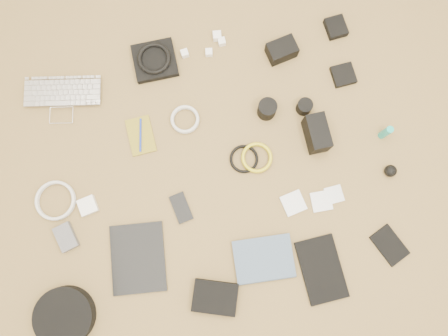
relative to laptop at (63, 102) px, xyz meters
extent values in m
cube|color=olive|center=(0.50, -0.40, -0.03)|extent=(4.00, 4.00, 0.04)
imported|color=silver|center=(0.00, 0.00, 0.00)|extent=(0.34, 0.27, 0.02)
cube|color=black|center=(0.39, 0.09, 0.00)|extent=(0.17, 0.16, 0.03)
torus|color=black|center=(0.39, 0.09, 0.03)|extent=(0.14, 0.14, 0.02)
cube|color=white|center=(0.51, 0.09, 0.00)|extent=(0.03, 0.03, 0.03)
cube|color=white|center=(0.65, 0.14, 0.00)|extent=(0.04, 0.04, 0.03)
cube|color=white|center=(0.67, 0.11, 0.00)|extent=(0.03, 0.03, 0.03)
cube|color=white|center=(0.61, 0.08, 0.00)|extent=(0.03, 0.03, 0.03)
cube|color=black|center=(0.89, 0.01, 0.02)|extent=(0.12, 0.10, 0.06)
cube|color=black|center=(1.13, 0.07, 0.00)|extent=(0.08, 0.09, 0.03)
cube|color=olive|center=(0.27, -0.20, -0.01)|extent=(0.10, 0.15, 0.01)
cylinder|color=#142AA5|center=(0.27, -0.20, 0.00)|extent=(0.03, 0.13, 0.01)
torus|color=silver|center=(0.46, -0.17, -0.01)|extent=(0.15, 0.15, 0.01)
cylinder|color=black|center=(0.78, -0.21, 0.03)|extent=(0.10, 0.10, 0.08)
cylinder|color=black|center=(0.92, -0.23, 0.02)|extent=(0.06, 0.06, 0.05)
cube|color=black|center=(1.11, -0.13, 0.00)|extent=(0.09, 0.09, 0.02)
cube|color=white|center=(0.03, -0.42, 0.00)|extent=(0.07, 0.07, 0.03)
torus|color=silver|center=(-0.09, -0.38, -0.01)|extent=(0.19, 0.19, 0.01)
torus|color=black|center=(0.65, -0.38, -0.01)|extent=(0.13, 0.13, 0.01)
torus|color=gold|center=(0.70, -0.38, -0.01)|extent=(0.15, 0.15, 0.01)
cube|color=black|center=(0.94, -0.35, 0.04)|extent=(0.07, 0.14, 0.10)
cylinder|color=teal|center=(1.19, -0.40, 0.04)|extent=(0.03, 0.03, 0.10)
cube|color=#535357|center=(-0.07, -0.52, 0.00)|extent=(0.09, 0.11, 0.03)
cube|color=black|center=(0.18, -0.66, -0.01)|extent=(0.23, 0.28, 0.01)
cube|color=black|center=(0.37, -0.51, -0.01)|extent=(0.08, 0.12, 0.01)
cube|color=silver|center=(0.79, -0.58, -0.01)|extent=(0.09, 0.09, 0.01)
cube|color=silver|center=(0.90, -0.60, -0.01)|extent=(0.08, 0.08, 0.01)
cube|color=silver|center=(0.95, -0.59, -0.01)|extent=(0.07, 0.07, 0.01)
sphere|color=black|center=(1.18, -0.55, 0.01)|extent=(0.06, 0.06, 0.05)
cylinder|color=black|center=(-0.12, -0.80, 0.02)|extent=(0.27, 0.27, 0.06)
cube|color=black|center=(0.43, -0.86, 0.01)|extent=(0.19, 0.16, 0.04)
imported|color=#41556E|center=(0.63, -0.84, 0.00)|extent=(0.23, 0.18, 0.02)
cube|color=black|center=(0.83, -0.85, 0.00)|extent=(0.15, 0.24, 0.02)
cube|color=black|center=(1.10, -0.82, -0.01)|extent=(0.13, 0.16, 0.01)
camera|label=1|loc=(0.50, -0.66, 1.65)|focal=35.00mm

